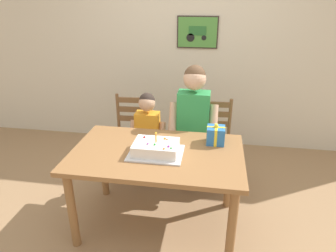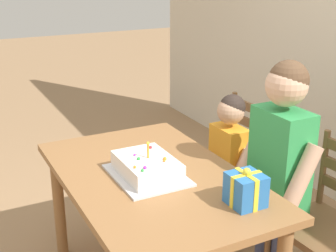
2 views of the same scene
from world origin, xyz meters
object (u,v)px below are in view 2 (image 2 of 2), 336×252
Objects in this scene: dining_table at (153,192)px; birthday_cake at (147,168)px; chair_right at (327,224)px; child_younger at (229,158)px; child_older at (280,158)px; chair_left at (232,164)px; gift_box_red_large at (246,189)px.

birthday_cake is at bearing -86.03° from dining_table.
chair_right is at bearing 61.69° from dining_table.
child_older is at bearing -0.08° from child_younger.
child_younger reaches higher than chair_right.
dining_table is at bearing -111.46° from child_older.
child_younger is (-0.23, 0.67, -0.16)m from birthday_cake.
gift_box_red_large is at bearing -32.24° from chair_left.
child_older reaches higher than dining_table.
dining_table is 1.06× the size of child_older.
child_younger is at bearing 150.74° from gift_box_red_large.
gift_box_red_large is 1.15m from chair_left.
child_younger reaches higher than dining_table.
chair_left and chair_right have the same top height.
gift_box_red_large is 0.20× the size of chair_left.
dining_table is at bearing -153.17° from gift_box_red_large.
child_younger is (-0.67, -0.19, 0.17)m from chair_right.
chair_left is (-0.45, 0.86, -0.33)m from birthday_cake.
dining_table is 0.70m from child_older.
birthday_cake reaches higher than chair_right.
gift_box_red_large is 0.82m from child_younger.
gift_box_red_large reaches higher than chair_right.
child_older reaches higher than birthday_cake.
birthday_cake reaches higher than gift_box_red_large.
birthday_cake is 0.48× the size of chair_left.
chair_left is 0.80m from child_older.
child_older is at bearing 120.22° from gift_box_red_large.
child_younger reaches higher than gift_box_red_large.
child_younger is at bearing 108.68° from birthday_cake.
gift_box_red_large is 0.20× the size of chair_right.
birthday_cake is at bearing -62.29° from chair_left.
child_older is 1.28× the size of child_younger.
gift_box_red_large is (0.48, 0.24, 0.18)m from dining_table.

